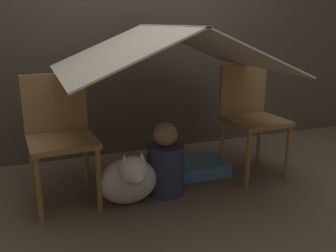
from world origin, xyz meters
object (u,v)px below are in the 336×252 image
chair_right (251,113)px  dog (129,179)px  chair_left (60,132)px  person_front (165,164)px

chair_right → dog: size_ratio=2.11×
chair_left → person_front: chair_left is taller
chair_left → chair_right: (1.51, 0.00, 0.00)m
chair_left → dog: size_ratio=2.11×
chair_left → person_front: (0.71, -0.16, -0.27)m
chair_left → person_front: 0.77m
chair_right → dog: chair_right is taller
chair_right → dog: (-1.10, -0.25, -0.31)m
person_front → dog: (-0.29, -0.08, -0.03)m
chair_left → person_front: size_ratio=1.64×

